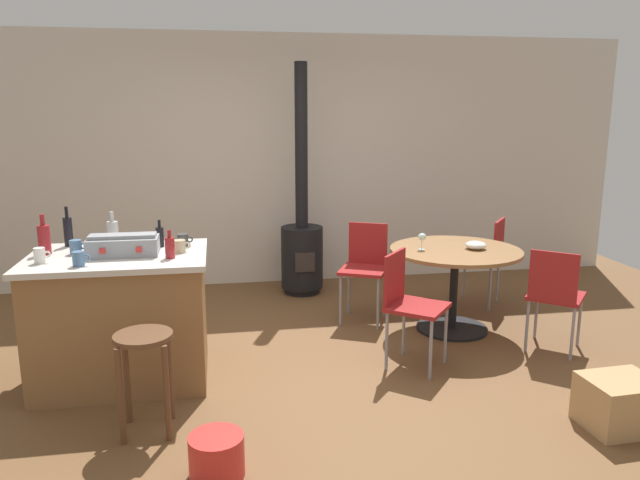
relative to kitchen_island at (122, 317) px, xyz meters
The scene contains 25 objects.
ground_plane 1.40m from the kitchen_island, ahead, with size 8.80×8.80×0.00m, color brown.
back_wall 2.86m from the kitchen_island, 61.03° to the left, with size 8.00×0.10×2.70m, color beige.
kitchen_island is the anchor object (origin of this frame).
wooden_stool 0.82m from the kitchen_island, 73.04° to the right, with size 0.34×0.34×0.62m.
dining_table 2.76m from the kitchen_island, 11.21° to the left, with size 1.13×1.13×0.73m.
folding_chair_near 2.09m from the kitchen_island, ahead, with size 0.56×0.56×0.87m.
folding_chair_far 3.30m from the kitchen_island, ahead, with size 0.56×0.56×0.85m.
folding_chair_left 3.47m from the kitchen_island, 19.31° to the left, with size 0.56×0.56×0.87m.
folding_chair_right 2.22m from the kitchen_island, 25.25° to the left, with size 0.53×0.53×0.88m.
wood_stove 2.43m from the kitchen_island, 50.17° to the left, with size 0.44×0.45×2.37m.
toolbox 0.53m from the kitchen_island, 34.41° to the right, with size 0.47×0.24×0.15m.
bottle_0 0.76m from the kitchen_island, 169.70° to the left, with size 0.08×0.08×0.28m.
bottle_1 0.63m from the kitchen_island, 35.03° to the left, with size 0.06×0.06×0.20m.
bottle_2 0.77m from the kitchen_island, 139.36° to the left, with size 0.06×0.06×0.29m.
bottle_3 0.61m from the kitchen_island, 104.13° to the left, with size 0.08×0.08×0.26m.
bottle_4 0.67m from the kitchen_island, 24.93° to the right, with size 0.06×0.06×0.19m.
cup_0 0.69m from the kitchen_island, 21.20° to the left, with size 0.12×0.08×0.09m.
cup_1 0.62m from the kitchen_island, 123.45° to the right, with size 0.11×0.08×0.10m.
cup_2 0.71m from the kitchen_island, 160.11° to the right, with size 0.11×0.07×0.10m.
cup_3 0.59m from the kitchen_island, 166.83° to the left, with size 0.12×0.08×0.10m.
cup_4 0.66m from the kitchen_island, ahead, with size 0.12×0.09×0.09m.
wine_glass 2.50m from the kitchen_island, 13.04° to the left, with size 0.07×0.07×0.14m.
serving_bowl 2.93m from the kitchen_island, ahead, with size 0.18×0.18×0.07m, color white.
cardboard_box 3.32m from the kitchen_island, 21.73° to the right, with size 0.43×0.36×0.31m, color tan.
plastic_bucket 1.51m from the kitchen_island, 63.92° to the right, with size 0.30×0.30×0.23m, color red.
Camera 1 is at (-0.62, -4.12, 1.91)m, focal length 33.80 mm.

